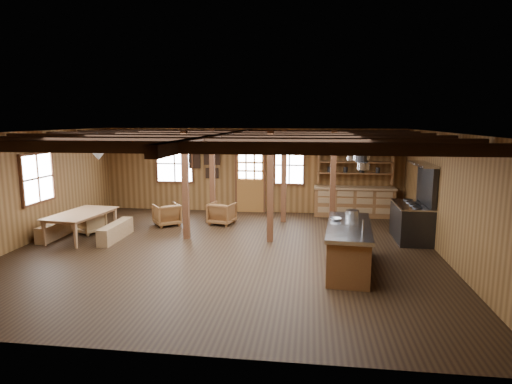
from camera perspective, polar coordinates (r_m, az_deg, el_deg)
room at (r=9.91m, az=-4.39°, el=-0.17°), size 10.04×9.04×2.84m
ceiling_joists at (r=9.95m, az=-4.28°, el=7.29°), size 9.80×8.82×0.18m
timber_posts at (r=11.85m, az=0.10°, el=1.48°), size 3.95×2.35×2.80m
back_door at (r=14.32m, az=-0.77°, el=0.79°), size 1.02×0.08×2.15m
window_back_left at (r=14.83m, az=-10.79°, el=3.73°), size 1.32×0.06×1.32m
window_back_right at (r=14.12m, az=4.47°, el=3.58°), size 1.02×0.06×1.32m
window_left at (r=12.32m, az=-27.13°, el=1.66°), size 0.14×1.24×1.32m
notice_boards at (r=14.52m, az=-6.65°, el=3.87°), size 1.08×0.03×0.90m
back_counter at (r=14.06m, az=12.94°, el=-0.78°), size 2.55×0.60×2.45m
pendant_lamps at (r=11.41m, az=-14.59°, el=5.15°), size 1.86×2.36×0.66m
pot_rack at (r=10.04m, az=13.58°, el=4.67°), size 0.42×3.00×0.46m
kitchen_island at (r=9.16m, az=12.22°, el=-7.12°), size 1.08×2.56×1.20m
step_stool at (r=11.23m, az=11.39°, el=-5.33°), size 0.51×0.37×0.44m
commercial_range at (r=11.71m, az=20.27°, el=-3.00°), size 0.83×1.62×2.00m
dining_table at (r=12.13m, az=-22.05°, el=-4.15°), size 1.28×2.04×0.68m
bench_wall at (r=12.54m, az=-25.01°, el=-4.54°), size 0.28×1.51×0.41m
bench_aisle at (r=11.75m, az=-18.19°, el=-4.99°), size 0.29×1.55×0.43m
armchair_a at (r=12.86m, az=-11.81°, el=-2.97°), size 0.97×0.98×0.64m
armchair_b at (r=12.79m, az=-4.57°, el=-2.85°), size 0.84×0.85×0.65m
armchair_c at (r=12.61m, az=-21.30°, el=-3.72°), size 0.89×0.90×0.62m
counter_pot at (r=9.69m, az=12.73°, el=-2.87°), size 0.28×0.28×0.17m
bowl at (r=9.35m, az=10.57°, el=-3.59°), size 0.27×0.27×0.06m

